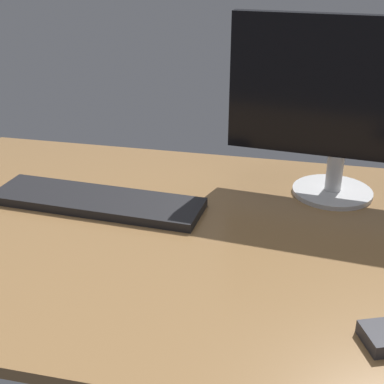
# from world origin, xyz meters

# --- Properties ---
(desk) EXTENTS (1.40, 0.84, 0.02)m
(desk) POSITION_xyz_m (0.00, 0.00, 0.01)
(desk) COLOR olive
(desk) RESTS_ON ground
(monitor) EXTENTS (0.48, 0.18, 0.39)m
(monitor) POSITION_xyz_m (0.23, 0.24, 0.24)
(monitor) COLOR silver
(monitor) RESTS_ON desk
(keyboard) EXTENTS (0.46, 0.15, 0.02)m
(keyboard) POSITION_xyz_m (-0.26, 0.07, 0.03)
(keyboard) COLOR black
(keyboard) RESTS_ON desk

